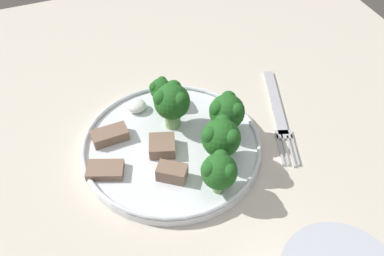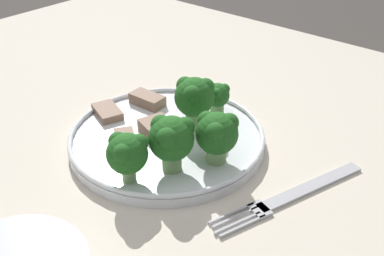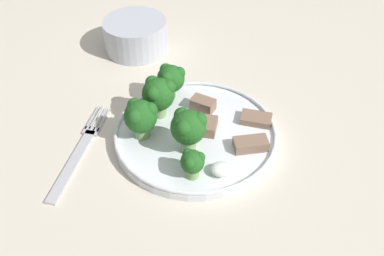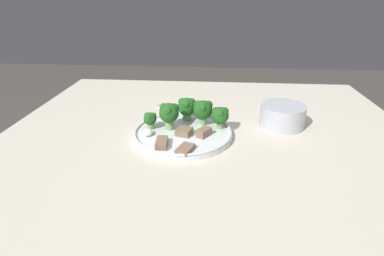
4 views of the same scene
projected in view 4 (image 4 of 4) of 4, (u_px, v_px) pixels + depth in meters
The scene contains 14 objects.
table at pixel (206, 186), 0.74m from camera, with size 1.10×1.07×0.78m.
dinner_plate at pixel (183, 133), 0.75m from camera, with size 0.25×0.25×0.02m.
fork at pixel (185, 110), 0.91m from camera, with size 0.08×0.19×0.00m.
cream_bowl at pixel (282, 116), 0.80m from camera, with size 0.12×0.12×0.06m.
broccoli_floret_near_rim_left at pixel (169, 113), 0.75m from camera, with size 0.05×0.05×0.07m.
broccoli_floret_center_left at pixel (203, 110), 0.78m from camera, with size 0.05×0.05×0.07m.
broccoli_floret_back_left at pixel (187, 107), 0.81m from camera, with size 0.05×0.05×0.06m.
broccoli_floret_front_left at pixel (150, 119), 0.76m from camera, with size 0.03×0.03×0.04m.
broccoli_floret_center_back at pixel (220, 115), 0.76m from camera, with size 0.05×0.04×0.06m.
meat_slice_front_slice at pixel (184, 132), 0.73m from camera, with size 0.04×0.04×0.02m.
meat_slice_middle_slice at pixel (162, 143), 0.68m from camera, with size 0.05×0.03×0.02m.
meat_slice_rear_slice at pixel (204, 132), 0.73m from camera, with size 0.04×0.04×0.02m.
meat_slice_edge_slice at pixel (185, 149), 0.66m from camera, with size 0.05×0.04×0.01m.
sauce_dollop at pixel (148, 132), 0.73m from camera, with size 0.03×0.03×0.02m.
Camera 4 is at (0.61, 0.01, 1.12)m, focal length 28.00 mm.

